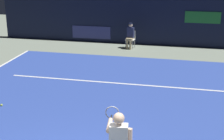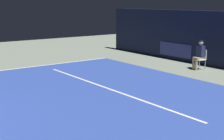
{
  "view_description": "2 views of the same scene",
  "coord_description": "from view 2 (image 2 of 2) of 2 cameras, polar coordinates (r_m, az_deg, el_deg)",
  "views": [
    {
      "loc": [
        2.39,
        -5.22,
        4.51
      ],
      "look_at": [
        -0.1,
        6.09,
        0.7
      ],
      "focal_mm": 54.75,
      "sensor_mm": 36.0,
      "label": 1
    },
    {
      "loc": [
        9.35,
        -0.08,
        3.04
      ],
      "look_at": [
        0.94,
        6.07,
        0.91
      ],
      "focal_mm": 54.08,
      "sensor_mm": 36.0,
      "label": 2
    }
  ],
  "objects": [
    {
      "name": "ground_plane",
      "position": [
        10.91,
        -9.07,
        -4.77
      ],
      "size": [
        32.23,
        32.23,
        0.0
      ],
      "primitive_type": "plane",
      "color": "gray"
    },
    {
      "name": "court_surface",
      "position": [
        10.91,
        -9.07,
        -4.74
      ],
      "size": [
        10.94,
        11.28,
        0.01
      ],
      "primitive_type": "cube",
      "color": "#2D479E",
      "rests_on": "ground"
    },
    {
      "name": "line_sideline_right",
      "position": [
        15.8,
        -18.12,
        -0.06
      ],
      "size": [
        0.1,
        11.28,
        0.01
      ],
      "primitive_type": "cube",
      "color": "white",
      "rests_on": "court_surface"
    },
    {
      "name": "line_service",
      "position": [
        11.89,
        -0.59,
        -3.18
      ],
      "size": [
        8.53,
        0.1,
        0.01
      ],
      "primitive_type": "cube",
      "color": "white",
      "rests_on": "court_surface"
    },
    {
      "name": "back_wall",
      "position": [
        16.22,
        18.3,
        4.81
      ],
      "size": [
        15.91,
        0.33,
        2.6
      ],
      "color": "#141933",
      "rests_on": "ground"
    },
    {
      "name": "line_judge_on_chair",
      "position": [
        15.69,
        14.58,
        2.55
      ],
      "size": [
        0.49,
        0.57,
        1.32
      ],
      "color": "white",
      "rests_on": "ground"
    }
  ]
}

